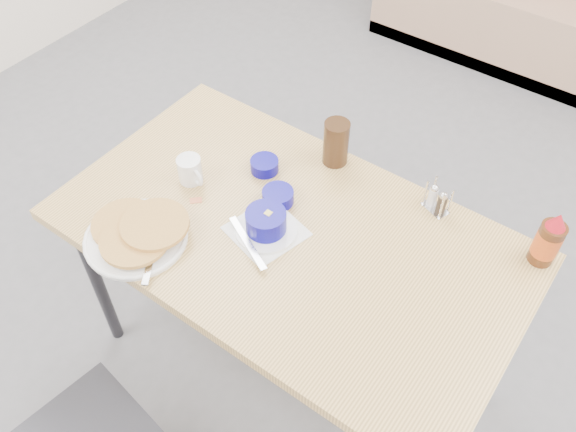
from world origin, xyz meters
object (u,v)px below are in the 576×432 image
Objects in this scene: dining_table at (289,245)px; booth_bench at (548,4)px; grits_setting at (266,224)px; creamer_bowl at (264,165)px; syrup_bottle at (548,241)px; condiment_caddy at (437,201)px; pancake_plate at (137,234)px; butter_bowl at (278,197)px; amber_tumbler at (336,143)px; coffee_mug at (190,170)px.

booth_bench is at bearing 90.00° from dining_table.
grits_setting is 0.27m from creamer_bowl.
booth_bench is 2.34m from syrup_bottle.
booth_bench is at bearing 84.65° from creamer_bowl.
booth_bench is at bearing 117.87° from condiment_caddy.
creamer_bowl is (-0.22, -2.37, 0.43)m from booth_bench.
syrup_bottle is (0.99, 0.62, 0.06)m from pancake_plate.
butter_bowl is at bearing -92.38° from booth_bench.
amber_tumbler is at bearing 100.06° from dining_table.
butter_bowl is at bearing -99.08° from amber_tumbler.
grits_setting is at bearing -89.48° from amber_tumbler.
syrup_bottle reaches higher than condiment_caddy.
booth_bench is at bearing 82.97° from pancake_plate.
syrup_bottle reaches higher than butter_bowl.
dining_table is 5.46× the size of grits_setting.
grits_setting reaches higher than butter_bowl.
booth_bench is at bearing 81.44° from coffee_mug.
amber_tumbler is 0.70m from syrup_bottle.
booth_bench is 7.42× the size of grits_setting.
dining_table is 8.91× the size of amber_tumbler.
condiment_caddy is at bearing 17.97° from creamer_bowl.
amber_tumbler is (0.29, 0.62, 0.06)m from pancake_plate.
pancake_plate is (-0.35, -2.82, 0.43)m from booth_bench.
butter_bowl is at bearing 110.51° from grits_setting.
grits_setting reaches higher than pancake_plate.
pancake_plate is at bearing -82.68° from coffee_mug.
grits_setting is 2.60× the size of butter_bowl.
condiment_caddy is at bearing 46.15° from grits_setting.
grits_setting is 0.13m from butter_bowl.
condiment_caddy reaches higher than grits_setting.
grits_setting reaches higher than creamer_bowl.
amber_tumbler is at bearing 90.52° from grits_setting.
pancake_plate is at bearing -97.03° from booth_bench.
pancake_plate reaches higher than butter_bowl.
amber_tumbler is at bearing -91.57° from booth_bench.
butter_bowl is (-0.04, 0.12, -0.01)m from grits_setting.
dining_table is 12.50× the size of coffee_mug.
grits_setting is 2.78× the size of creamer_bowl.
condiment_caddy is 0.34m from syrup_bottle.
amber_tumbler is at bearing 180.00° from syrup_bottle.
condiment_caddy is 0.53× the size of syrup_bottle.
coffee_mug is at bearing -162.83° from butter_bowl.
pancake_plate reaches higher than creamer_bowl.
coffee_mug is at bearing -133.48° from condiment_caddy.
coffee_mug is at bearing 97.32° from pancake_plate.
creamer_bowl is (-0.16, 0.21, -0.01)m from grits_setting.
dining_table is 14.22× the size of butter_bowl.
coffee_mug reaches higher than creamer_bowl.
butter_bowl is (0.28, 0.09, -0.02)m from coffee_mug.
booth_bench is 12.09× the size of amber_tumbler.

